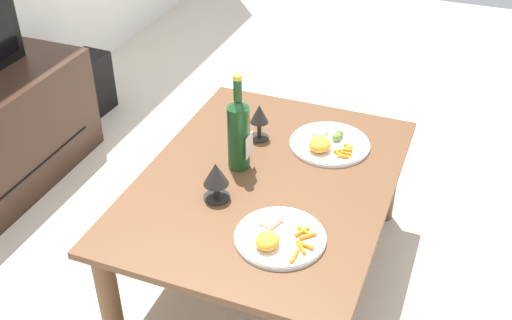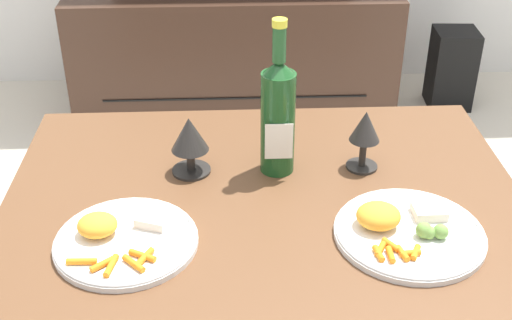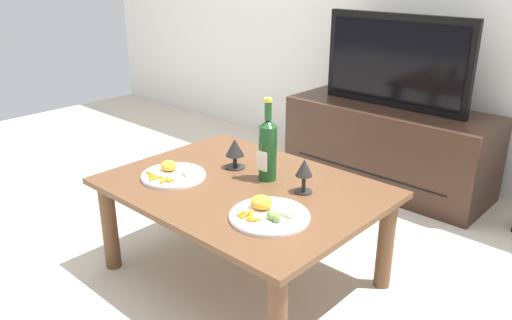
% 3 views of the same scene
% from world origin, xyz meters
% --- Properties ---
extents(ground_plane, '(6.40, 6.40, 0.00)m').
position_xyz_m(ground_plane, '(0.00, 0.00, 0.00)').
color(ground_plane, beige).
extents(dining_table, '(1.11, 0.83, 0.44)m').
position_xyz_m(dining_table, '(0.00, 0.00, 0.37)').
color(dining_table, brown).
rests_on(dining_table, ground_plane).
extents(floor_speaker, '(0.18, 0.18, 0.32)m').
position_xyz_m(floor_speaker, '(0.83, 1.29, 0.16)').
color(floor_speaker, black).
rests_on(floor_speaker, ground_plane).
extents(wine_bottle, '(0.08, 0.08, 0.35)m').
position_xyz_m(wine_bottle, '(0.03, 0.12, 0.58)').
color(wine_bottle, '#19471E').
rests_on(wine_bottle, dining_table).
extents(goblet_left, '(0.09, 0.09, 0.14)m').
position_xyz_m(goblet_left, '(-0.16, 0.11, 0.53)').
color(goblet_left, black).
rests_on(goblet_left, dining_table).
extents(goblet_right, '(0.07, 0.07, 0.14)m').
position_xyz_m(goblet_right, '(0.23, 0.11, 0.53)').
color(goblet_right, black).
rests_on(goblet_right, dining_table).
extents(dinner_plate_left, '(0.28, 0.28, 0.05)m').
position_xyz_m(dinner_plate_left, '(-0.28, -0.14, 0.45)').
color(dinner_plate_left, white).
rests_on(dinner_plate_left, dining_table).
extents(dinner_plate_right, '(0.29, 0.29, 0.06)m').
position_xyz_m(dinner_plate_right, '(0.27, -0.14, 0.45)').
color(dinner_plate_right, white).
rests_on(dinner_plate_right, dining_table).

